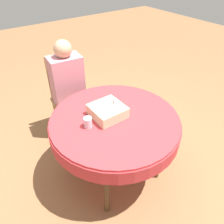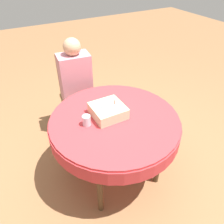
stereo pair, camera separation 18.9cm
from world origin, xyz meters
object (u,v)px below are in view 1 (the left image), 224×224
at_px(drinking_glass, 88,122).
at_px(person, 68,83).
at_px(birthday_cake, 108,111).
at_px(chair, 67,94).

bearing_deg(drinking_glass, person, 75.32).
xyz_separation_m(person, birthday_cake, (0.01, -0.76, 0.06)).
distance_m(chair, person, 0.22).
xyz_separation_m(chair, person, (-0.01, -0.09, 0.19)).
distance_m(person, drinking_glass, 0.81).
xyz_separation_m(person, drinking_glass, (-0.21, -0.79, 0.06)).
bearing_deg(birthday_cake, drinking_glass, -172.21).
distance_m(chair, drinking_glass, 0.94).
bearing_deg(person, birthday_cake, -82.66).
height_order(chair, birthday_cake, chair).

